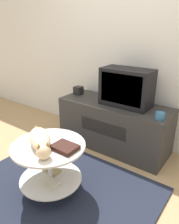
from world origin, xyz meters
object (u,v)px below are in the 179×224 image
(tv, at_px, (127,87))
(speaker, at_px, (78,90))
(cat, at_px, (40,140))
(dvd_box, at_px, (65,147))

(tv, bearing_deg, speaker, 178.67)
(tv, height_order, cat, tv)
(speaker, bearing_deg, cat, -65.39)
(speaker, distance_m, cat, 1.29)
(tv, distance_m, dvd_box, 1.10)
(dvd_box, xyz_separation_m, cat, (-0.20, -0.09, 0.04))
(tv, xyz_separation_m, dvd_box, (0.00, -1.07, -0.28))
(dvd_box, distance_m, cat, 0.22)
(tv, distance_m, cat, 1.20)
(cat, bearing_deg, tv, 114.33)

